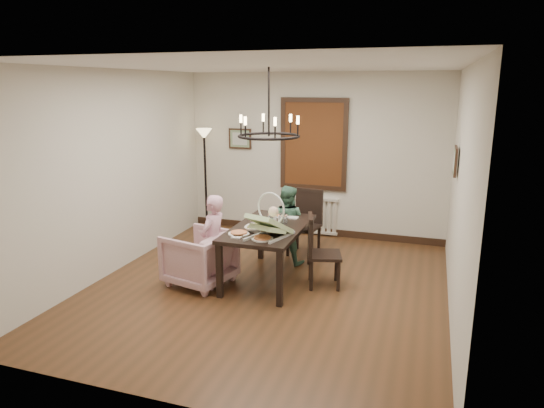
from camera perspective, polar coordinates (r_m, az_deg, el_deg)
The scene contains 17 objects.
room_shell at distance 6.36m, azimuth 0.45°, elevation 3.12°, with size 4.51×5.00×2.81m.
dining_table at distance 6.47m, azimuth -0.36°, elevation -3.38°, with size 0.91×1.61×0.75m.
chair_far at distance 7.50m, azimuth 3.77°, elevation -2.22°, with size 0.45×0.45×1.02m, color black, non-canonical shape.
chair_right at distance 6.37m, azimuth 6.22°, elevation -5.50°, with size 0.42×0.42×0.96m, color black, non-canonical shape.
armchair at distance 6.52m, azimuth -8.53°, elevation -6.27°, with size 0.77×0.79×0.72m, color #DEAABC.
elderly_woman at distance 6.34m, azimuth -6.90°, elevation -5.34°, with size 0.37×0.24×1.02m, color #D596AB.
seated_man at distance 7.16m, azimuth 1.75°, elevation -3.20°, with size 0.47×0.37×0.97m, color #437258.
baby_bouncer at distance 5.95m, azimuth -0.29°, elevation -2.15°, with size 0.43×0.59×0.39m, color #C0E09B, non-canonical shape.
salad_bowl at distance 6.24m, azimuth -1.89°, elevation -2.83°, with size 0.34×0.34×0.08m, color white.
pizza_platter at distance 6.30m, azimuth -1.25°, elevation -2.88°, with size 0.34×0.34×0.04m, color tan.
drinking_glass at distance 6.54m, azimuth 1.51°, elevation -1.77°, with size 0.07×0.07×0.14m, color silver.
window_blinds at distance 8.32m, azimuth 4.91°, elevation 7.00°, with size 1.00×0.03×1.40m, color #532710.
radiator at distance 8.58m, azimuth 4.77°, elevation -1.30°, with size 0.92×0.12×0.62m, color silver, non-canonical shape.
picture_back at distance 8.74m, azimuth -3.78°, elevation 7.68°, with size 0.42×0.03×0.36m, color black.
picture_right at distance 6.55m, azimuth 20.76°, elevation 4.76°, with size 0.42×0.03×0.36m, color black.
floor_lamp at distance 8.78m, azimuth -7.82°, elevation 2.66°, with size 0.30×0.30×1.80m, color black, non-canonical shape.
chandelier at distance 6.22m, azimuth -0.37°, elevation 7.99°, with size 0.80×0.80×0.04m, color black.
Camera 1 is at (1.92, -5.58, 2.58)m, focal length 32.00 mm.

